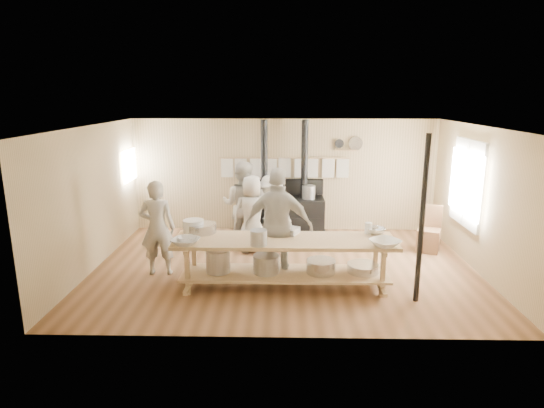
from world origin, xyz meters
The scene contains 24 objects.
ground centered at (0.00, 0.00, 0.00)m, with size 7.00×7.00×0.00m, color brown.
room_shell centered at (0.00, 0.00, 1.62)m, with size 7.00×7.00×7.00m.
window_right centered at (3.47, 0.60, 1.50)m, with size 0.09×1.50×1.65m.
left_opening centered at (-3.45, 2.00, 1.60)m, with size 0.00×0.90×0.90m.
stove centered at (-0.01, 2.12, 0.52)m, with size 1.90×0.75×2.60m.
towel_rail centered at (0.00, 2.40, 1.55)m, with size 3.00×0.04×0.47m.
back_wall_shelf centered at (1.46, 2.43, 2.00)m, with size 0.63×0.14×0.32m.
prep_table centered at (-0.01, -0.90, 0.52)m, with size 3.60×0.90×0.85m.
support_post centered at (2.05, -1.35, 1.30)m, with size 0.08×0.08×2.60m, color black.
cook_far_left centered at (-2.24, -0.33, 0.85)m, with size 0.62×0.41×1.71m, color beige.
cook_left centered at (-0.86, 1.16, 0.91)m, with size 0.89×0.69×1.82m, color beige.
cook_center centered at (-0.64, 0.85, 0.79)m, with size 0.78×0.51×1.59m, color beige.
cook_right centered at (-0.10, -0.64, 0.99)m, with size 1.16×0.48×1.98m, color beige.
cook_by_window centered at (-0.29, 1.18, 0.76)m, with size 0.99×0.57×1.53m, color beige.
chair centered at (2.96, 1.01, 0.28)m, with size 0.57×0.57×0.94m.
bowl_white_a centered at (-1.55, -1.23, 0.90)m, with size 0.42×0.42×0.10m, color white.
bowl_steel_a centered at (-1.55, -1.11, 0.90)m, with size 0.30×0.30×0.09m, color silver.
bowl_white_b centered at (1.55, -1.23, 0.90)m, with size 0.44×0.44×0.11m, color white.
bowl_steel_b centered at (1.54, -0.57, 0.90)m, with size 0.32×0.32×0.10m, color silver.
roasting_pan centered at (0.00, -0.57, 0.90)m, with size 0.46×0.30×0.10m, color #B2B2B7.
mixing_bowl_large centered at (-1.41, -0.57, 0.93)m, with size 0.49×0.49×0.16m, color silver.
bucket_galv centered at (-0.41, -1.21, 0.97)m, with size 0.26×0.26×0.24m, color gray.
deep_bowl_enamel centered at (-1.55, -0.57, 0.96)m, with size 0.35×0.35×0.22m, color white.
pitcher centered at (1.41, -0.57, 0.94)m, with size 0.12×0.12×0.19m, color white.
Camera 1 is at (-0.05, -7.94, 3.14)m, focal length 30.00 mm.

